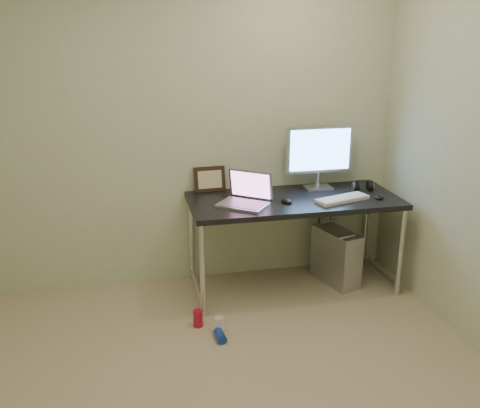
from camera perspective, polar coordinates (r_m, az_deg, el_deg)
name	(u,v)px	position (r m, az deg, el deg)	size (l,w,h in m)	color
wall_back	(177,129)	(4.15, -6.76, 7.91)	(3.50, 0.02, 2.50)	beige
desk	(294,208)	(4.13, 5.76, -0.40)	(1.60, 0.70, 0.75)	black
tower_computer	(336,256)	(4.42, 10.20, -5.52)	(0.31, 0.47, 0.48)	#AEAEB3
cable_a	(319,224)	(4.59, 8.39, -2.16)	(0.01, 0.01, 0.70)	black
cable_b	(329,227)	(4.61, 9.51, -2.39)	(0.01, 0.01, 0.72)	black
can_red	(198,318)	(3.82, -4.50, -12.06)	(0.07, 0.07, 0.12)	#B71530
can_white	(219,325)	(3.73, -2.25, -12.81)	(0.07, 0.07, 0.12)	white
can_blue	(220,336)	(3.67, -2.13, -13.89)	(0.06, 0.06, 0.12)	#17369D
laptop	(246,197)	(3.93, 0.64, 0.76)	(0.44, 0.43, 0.24)	silver
monitor	(319,152)	(4.31, 8.47, 5.47)	(0.54, 0.16, 0.51)	silver
keyboard	(342,199)	(4.09, 10.86, 0.53)	(0.42, 0.14, 0.03)	silver
mouse_right	(379,196)	(4.21, 14.58, 0.85)	(0.07, 0.11, 0.04)	black
mouse_left	(287,200)	(3.99, 4.99, 0.40)	(0.07, 0.11, 0.04)	black
headphones	(363,186)	(4.40, 12.95, 1.83)	(0.17, 0.10, 0.10)	black
picture_frame	(210,179)	(4.24, -3.25, 2.67)	(0.25, 0.03, 0.20)	black
webcam	(241,179)	(4.27, 0.09, 2.71)	(0.04, 0.03, 0.12)	silver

